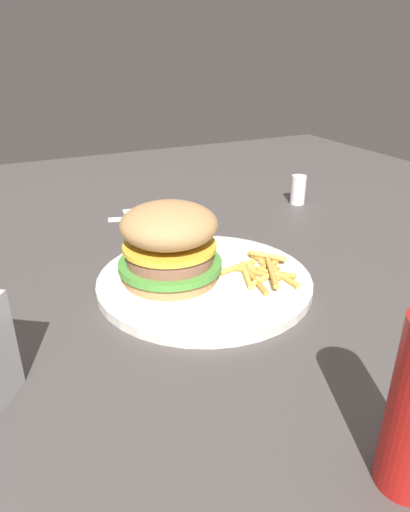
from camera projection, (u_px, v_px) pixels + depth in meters
name	position (u px, v px, depth m)	size (l,w,h in m)	color
ground_plane	(188.00, 289.00, 0.58)	(1.60, 1.60, 0.00)	#47423F
plate	(205.00, 281.00, 0.59)	(0.27, 0.27, 0.01)	silver
sandwich	(169.00, 242.00, 0.56)	(0.13, 0.13, 0.10)	tan
fries_pile	(263.00, 271.00, 0.59)	(0.11, 0.10, 0.01)	gold
napkin	(157.00, 216.00, 0.82)	(0.11, 0.11, 0.00)	white
fork	(156.00, 215.00, 0.82)	(0.06, 0.17, 0.00)	silver
salt_shaker	(298.00, 190.00, 0.87)	(0.03, 0.03, 0.06)	white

